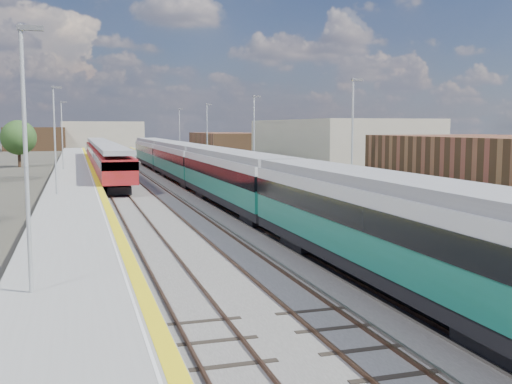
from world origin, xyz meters
name	(u,v)px	position (x,y,z in m)	size (l,w,h in m)	color
ground	(168,184)	(0.00, 50.00, 0.00)	(320.00, 320.00, 0.00)	#47443A
ballast_bed	(143,182)	(-2.25, 52.50, 0.03)	(10.50, 155.00, 0.06)	#565451
tracks	(147,180)	(-1.65, 54.18, 0.11)	(8.96, 160.00, 0.17)	#4C3323
platform_right	(214,175)	(5.28, 52.49, 0.54)	(4.70, 155.00, 8.52)	slate
platform_left	(74,179)	(-9.05, 52.49, 0.52)	(4.30, 155.00, 8.52)	slate
buildings	(32,105)	(-18.12, 138.60, 10.70)	(72.00, 185.50, 40.00)	brown
green_train	(202,166)	(1.50, 40.49, 2.37)	(3.06, 85.14, 3.37)	black
red_train	(103,155)	(-5.50, 67.99, 2.18)	(2.92, 59.27, 3.69)	black
tree_c	(19,138)	(-16.48, 81.04, 4.19)	(4.91, 4.91, 6.66)	#382619
tree_d	(348,144)	(24.22, 59.37, 3.61)	(4.24, 4.24, 5.74)	#382619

